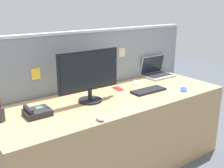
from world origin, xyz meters
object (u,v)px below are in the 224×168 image
Objects in this scene: pen_cup at (0,114)px; cell_phone_red_case at (118,89)px; keyboard_main at (148,90)px; computer_mouse_right_hand at (100,118)px; cell_phone_silver_slab at (136,82)px; desktop_monitor at (89,73)px; cell_phone_blue_case at (184,89)px; laptop at (156,71)px; desk_phone at (36,112)px.

cell_phone_red_case is at bearing 4.92° from pen_cup.
computer_mouse_right_hand is at bearing -159.02° from keyboard_main.
cell_phone_silver_slab is at bearing 20.27° from cell_phone_red_case.
cell_phone_silver_slab is at bearing 14.60° from desktop_monitor.
cell_phone_blue_case is at bearing -30.01° from cell_phone_red_case.
keyboard_main is 2.56× the size of cell_phone_blue_case.
keyboard_main is at bearing 31.62° from computer_mouse_right_hand.
cell_phone_blue_case is at bearing -17.02° from cell_phone_silver_slab.
desktop_monitor is 0.50m from cell_phone_red_case.
cell_phone_blue_case is (-0.15, -0.55, -0.05)m from laptop.
laptop is 1.81× the size of desk_phone.
cell_phone_silver_slab is 0.52m from cell_phone_blue_case.
cell_phone_blue_case is (0.32, -0.17, -0.01)m from keyboard_main.
keyboard_main is at bearing -42.52° from cell_phone_red_case.
cell_phone_red_case and cell_phone_silver_slab have the same top height.
desktop_monitor is 4.04× the size of cell_phone_silver_slab.
pen_cup is at bearing -172.56° from laptop.
desk_phone reaches higher than cell_phone_red_case.
computer_mouse_right_hand is 0.74m from pen_cup.
keyboard_main is (1.12, -0.08, -0.02)m from desk_phone.
cell_phone_blue_case is at bearing -17.21° from desktop_monitor.
desktop_monitor reaches higher than cell_phone_red_case.
pen_cup is at bearing -125.94° from cell_phone_silver_slab.
laptop is at bearing 39.24° from keyboard_main.
desktop_monitor is at bearing -166.39° from laptop.
keyboard_main reaches higher than cell_phone_red_case.
keyboard_main is 2.50× the size of cell_phone_silver_slab.
desk_phone is 1.34× the size of cell_phone_silver_slab.
cell_phone_blue_case is (0.52, -0.41, 0.00)m from cell_phone_red_case.
desktop_monitor is at bearing 3.76° from desk_phone.
cell_phone_red_case is at bearing -168.67° from cell_phone_blue_case.
computer_mouse_right_hand is (-0.15, -0.40, -0.24)m from desktop_monitor.
computer_mouse_right_hand is 1.04m from cell_phone_silver_slab.
laptop reaches higher than pen_cup.
cell_phone_silver_slab is (0.10, 0.30, -0.01)m from keyboard_main.
desk_phone is 0.93m from cell_phone_red_case.
desk_phone reaches higher than cell_phone_blue_case.
cell_phone_red_case is at bearing -168.22° from laptop.
pen_cup is 1.46× the size of cell_phone_red_case.
cell_phone_silver_slab is (-0.38, -0.08, -0.05)m from laptop.
desk_phone is at bearing 145.55° from computer_mouse_right_hand.
cell_phone_red_case is at bearing 54.04° from computer_mouse_right_hand.
computer_mouse_right_hand is at bearing -128.86° from cell_phone_red_case.
laptop reaches higher than keyboard_main.
cell_phone_blue_case is at bearing 17.10° from computer_mouse_right_hand.
desktop_monitor is 0.49m from computer_mouse_right_hand.
cell_phone_silver_slab is at bearing 165.02° from cell_phone_blue_case.
cell_phone_silver_slab is 1.03× the size of cell_phone_blue_case.
computer_mouse_right_hand reaches higher than cell_phone_silver_slab.
desk_phone is 0.54× the size of keyboard_main.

